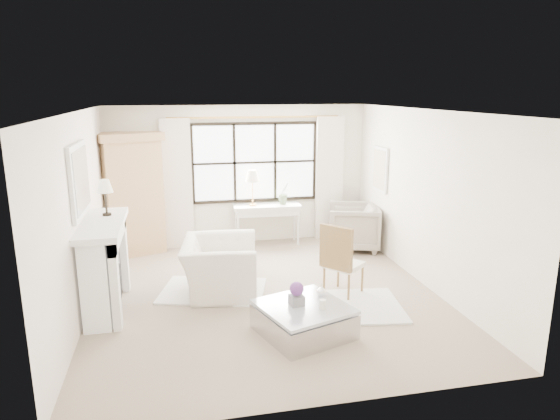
# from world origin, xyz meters

# --- Properties ---
(floor) EXTENTS (5.50, 5.50, 0.00)m
(floor) POSITION_xyz_m (0.00, 0.00, 0.00)
(floor) COLOR gray
(floor) RESTS_ON ground
(ceiling) EXTENTS (5.50, 5.50, 0.00)m
(ceiling) POSITION_xyz_m (0.00, 0.00, 2.70)
(ceiling) COLOR silver
(ceiling) RESTS_ON ground
(wall_back) EXTENTS (5.00, 0.00, 5.00)m
(wall_back) POSITION_xyz_m (0.00, 2.75, 1.35)
(wall_back) COLOR white
(wall_back) RESTS_ON ground
(wall_front) EXTENTS (5.00, 0.00, 5.00)m
(wall_front) POSITION_xyz_m (0.00, -2.75, 1.35)
(wall_front) COLOR silver
(wall_front) RESTS_ON ground
(wall_left) EXTENTS (0.00, 5.50, 5.50)m
(wall_left) POSITION_xyz_m (-2.50, 0.00, 1.35)
(wall_left) COLOR white
(wall_left) RESTS_ON ground
(wall_right) EXTENTS (0.00, 5.50, 5.50)m
(wall_right) POSITION_xyz_m (2.50, 0.00, 1.35)
(wall_right) COLOR white
(wall_right) RESTS_ON ground
(window_pane) EXTENTS (2.40, 0.02, 1.50)m
(window_pane) POSITION_xyz_m (0.30, 2.73, 1.60)
(window_pane) COLOR white
(window_pane) RESTS_ON wall_back
(window_frame) EXTENTS (2.50, 0.04, 1.50)m
(window_frame) POSITION_xyz_m (0.30, 2.72, 1.60)
(window_frame) COLOR black
(window_frame) RESTS_ON wall_back
(curtain_rod) EXTENTS (3.30, 0.04, 0.04)m
(curtain_rod) POSITION_xyz_m (0.30, 2.67, 2.47)
(curtain_rod) COLOR #B4863E
(curtain_rod) RESTS_ON wall_back
(curtain_left) EXTENTS (0.55, 0.10, 2.47)m
(curtain_left) POSITION_xyz_m (-1.20, 2.65, 1.24)
(curtain_left) COLOR silver
(curtain_left) RESTS_ON ground
(curtain_right) EXTENTS (0.55, 0.10, 2.47)m
(curtain_right) POSITION_xyz_m (1.80, 2.65, 1.24)
(curtain_right) COLOR white
(curtain_right) RESTS_ON ground
(fireplace) EXTENTS (0.58, 1.66, 1.26)m
(fireplace) POSITION_xyz_m (-2.27, 0.00, 0.65)
(fireplace) COLOR white
(fireplace) RESTS_ON ground
(mirror_frame) EXTENTS (0.05, 1.15, 0.95)m
(mirror_frame) POSITION_xyz_m (-2.47, 0.00, 1.84)
(mirror_frame) COLOR white
(mirror_frame) RESTS_ON wall_left
(mirror_glass) EXTENTS (0.02, 1.00, 0.80)m
(mirror_glass) POSITION_xyz_m (-2.44, 0.00, 1.84)
(mirror_glass) COLOR silver
(mirror_glass) RESTS_ON wall_left
(art_frame) EXTENTS (0.04, 0.62, 0.82)m
(art_frame) POSITION_xyz_m (2.47, 1.70, 1.55)
(art_frame) COLOR white
(art_frame) RESTS_ON wall_right
(art_canvas) EXTENTS (0.01, 0.52, 0.72)m
(art_canvas) POSITION_xyz_m (2.45, 1.70, 1.55)
(art_canvas) COLOR beige
(art_canvas) RESTS_ON wall_right
(mantel_lamp) EXTENTS (0.22, 0.22, 0.51)m
(mantel_lamp) POSITION_xyz_m (-2.21, 0.34, 1.65)
(mantel_lamp) COLOR black
(mantel_lamp) RESTS_ON fireplace
(armoire) EXTENTS (1.29, 1.05, 2.24)m
(armoire) POSITION_xyz_m (-2.02, 2.48, 1.14)
(armoire) COLOR tan
(armoire) RESTS_ON floor
(console_table) EXTENTS (1.32, 0.51, 0.80)m
(console_table) POSITION_xyz_m (0.49, 2.47, 0.40)
(console_table) COLOR silver
(console_table) RESTS_ON floor
(console_lamp) EXTENTS (0.28, 0.28, 0.69)m
(console_lamp) POSITION_xyz_m (0.21, 2.48, 1.36)
(console_lamp) COLOR #C99045
(console_lamp) RESTS_ON console_table
(orchid_plant) EXTENTS (0.30, 0.29, 0.42)m
(orchid_plant) POSITION_xyz_m (0.82, 2.46, 1.01)
(orchid_plant) COLOR #59704A
(orchid_plant) RESTS_ON console_table
(side_table) EXTENTS (0.40, 0.40, 0.51)m
(side_table) POSITION_xyz_m (-0.15, 1.41, 0.33)
(side_table) COLOR white
(side_table) RESTS_ON floor
(rug_left) EXTENTS (1.77, 1.45, 0.03)m
(rug_left) POSITION_xyz_m (-0.76, 0.31, 0.01)
(rug_left) COLOR white
(rug_left) RESTS_ON floor
(rug_right) EXTENTS (1.72, 1.39, 0.03)m
(rug_right) POSITION_xyz_m (1.00, -0.66, 0.01)
(rug_right) COLOR silver
(rug_right) RESTS_ON floor
(club_armchair) EXTENTS (1.24, 1.37, 0.80)m
(club_armchair) POSITION_xyz_m (-0.65, 0.28, 0.40)
(club_armchair) COLOR silver
(club_armchair) RESTS_ON floor
(wingback_chair) EXTENTS (1.19, 1.17, 0.87)m
(wingback_chair) POSITION_xyz_m (2.05, 1.86, 0.43)
(wingback_chair) COLOR gray
(wingback_chair) RESTS_ON floor
(french_chair) EXTENTS (0.68, 0.68, 1.08)m
(french_chair) POSITION_xyz_m (1.12, -0.21, 0.31)
(french_chair) COLOR olive
(french_chair) RESTS_ON floor
(coffee_table) EXTENTS (1.27, 1.27, 0.38)m
(coffee_table) POSITION_xyz_m (0.24, -1.28, 0.18)
(coffee_table) COLOR silver
(coffee_table) RESTS_ON floor
(planter_box) EXTENTS (0.19, 0.19, 0.12)m
(planter_box) POSITION_xyz_m (0.15, -1.24, 0.44)
(planter_box) COLOR slate
(planter_box) RESTS_ON coffee_table
(planter_flowers) EXTENTS (0.18, 0.18, 0.18)m
(planter_flowers) POSITION_xyz_m (0.15, -1.24, 0.59)
(planter_flowers) COLOR #64327D
(planter_flowers) RESTS_ON planter_box
(pillar_candle) EXTENTS (0.08, 0.08, 0.12)m
(pillar_candle) POSITION_xyz_m (0.44, -1.43, 0.44)
(pillar_candle) COLOR white
(pillar_candle) RESTS_ON coffee_table
(coffee_vase) EXTENTS (0.16, 0.16, 0.14)m
(coffee_vase) POSITION_xyz_m (0.54, -1.03, 0.45)
(coffee_vase) COLOR white
(coffee_vase) RESTS_ON coffee_table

